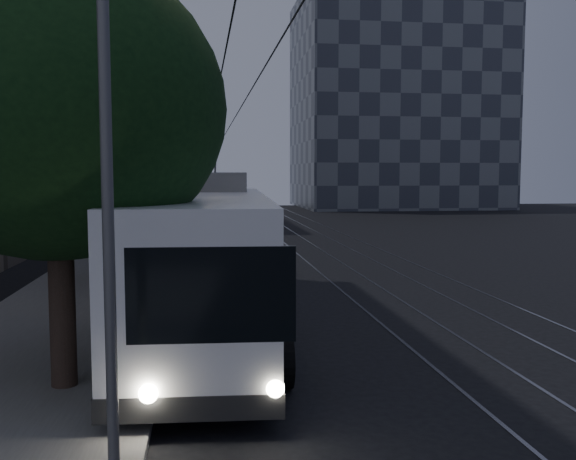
% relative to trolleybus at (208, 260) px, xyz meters
% --- Properties ---
extents(ground, '(120.00, 120.00, 0.00)m').
position_rel_trolleybus_xyz_m(ground, '(4.10, 2.36, -1.78)').
color(ground, black).
rests_on(ground, ground).
extents(sidewalk, '(5.00, 90.00, 0.15)m').
position_rel_trolleybus_xyz_m(sidewalk, '(-3.40, 22.36, -1.70)').
color(sidewalk, slate).
rests_on(sidewalk, ground).
extents(tram_rails, '(4.52, 90.00, 0.02)m').
position_rel_trolleybus_xyz_m(tram_rails, '(6.60, 22.36, -1.77)').
color(tram_rails, gray).
rests_on(tram_rails, ground).
extents(overhead_wires, '(2.23, 90.00, 6.00)m').
position_rel_trolleybus_xyz_m(overhead_wires, '(-0.87, 22.36, 1.69)').
color(overhead_wires, black).
rests_on(overhead_wires, ground).
extents(building_tan_far, '(14.40, 22.40, 34.80)m').
position_rel_trolleybus_xyz_m(building_tan_far, '(-14.90, 44.36, 15.64)').
color(building_tan_far, gray).
rests_on(building_tan_far, ground).
extents(building_distant_right, '(22.00, 18.00, 24.00)m').
position_rel_trolleybus_xyz_m(building_distant_right, '(22.10, 57.36, 10.22)').
color(building_distant_right, '#3A3F4A').
rests_on(building_distant_right, ground).
extents(trolleybus, '(3.35, 12.99, 5.63)m').
position_rel_trolleybus_xyz_m(trolleybus, '(0.00, 0.00, 0.00)').
color(trolleybus, white).
rests_on(trolleybus, ground).
extents(pickup_silver, '(2.74, 5.26, 1.41)m').
position_rel_trolleybus_xyz_m(pickup_silver, '(0.85, 13.72, -1.07)').
color(pickup_silver, '#A1A4A8').
rests_on(pickup_silver, ground).
extents(car_white_a, '(1.88, 4.29, 1.44)m').
position_rel_trolleybus_xyz_m(car_white_a, '(1.40, 21.36, -1.06)').
color(car_white_a, silver).
rests_on(car_white_a, ground).
extents(car_white_b, '(3.22, 5.25, 1.42)m').
position_rel_trolleybus_xyz_m(car_white_b, '(1.14, 26.36, -1.07)').
color(car_white_b, white).
rests_on(car_white_b, ground).
extents(car_white_c, '(2.16, 4.44, 1.40)m').
position_rel_trolleybus_xyz_m(car_white_c, '(-0.20, 31.36, -1.08)').
color(car_white_c, '#B7B7BB').
rests_on(car_white_c, ground).
extents(car_white_d, '(2.26, 4.59, 1.51)m').
position_rel_trolleybus_xyz_m(car_white_d, '(1.12, 33.14, -1.02)').
color(car_white_d, silver).
rests_on(car_white_d, ground).
extents(tree_0, '(5.72, 5.72, 7.50)m').
position_rel_trolleybus_xyz_m(tree_0, '(-2.52, -3.96, 3.14)').
color(tree_0, '#2D2119').
rests_on(tree_0, ground).
extents(tree_1, '(4.51, 4.51, 6.36)m').
position_rel_trolleybus_xyz_m(tree_1, '(-2.57, 7.98, 2.53)').
color(tree_1, '#2D2119').
rests_on(tree_1, ground).
extents(tree_2, '(4.68, 4.68, 6.34)m').
position_rel_trolleybus_xyz_m(tree_2, '(-2.40, 14.84, 2.44)').
color(tree_2, '#2D2119').
rests_on(tree_2, ground).
extents(tree_3, '(3.99, 3.99, 6.19)m').
position_rel_trolleybus_xyz_m(tree_3, '(-2.74, 21.21, 2.59)').
color(tree_3, '#2D2119').
rests_on(tree_3, ground).
extents(tree_4, '(3.86, 3.86, 5.63)m').
position_rel_trolleybus_xyz_m(tree_4, '(-2.90, 31.86, 2.09)').
color(tree_4, '#2D2119').
rests_on(tree_4, ground).
extents(tree_5, '(4.47, 4.47, 6.27)m').
position_rel_trolleybus_xyz_m(tree_5, '(-2.45, 37.42, 2.46)').
color(tree_5, '#2D2119').
rests_on(tree_5, ground).
extents(streetlamp_near, '(2.17, 0.44, 8.83)m').
position_rel_trolleybus_xyz_m(streetlamp_near, '(-1.30, -3.06, 3.60)').
color(streetlamp_near, slate).
rests_on(streetlamp_near, ground).
extents(streetlamp_far, '(2.15, 0.44, 8.71)m').
position_rel_trolleybus_xyz_m(streetlamp_far, '(-0.70, 24.47, 3.54)').
color(streetlamp_far, slate).
rests_on(streetlamp_far, ground).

